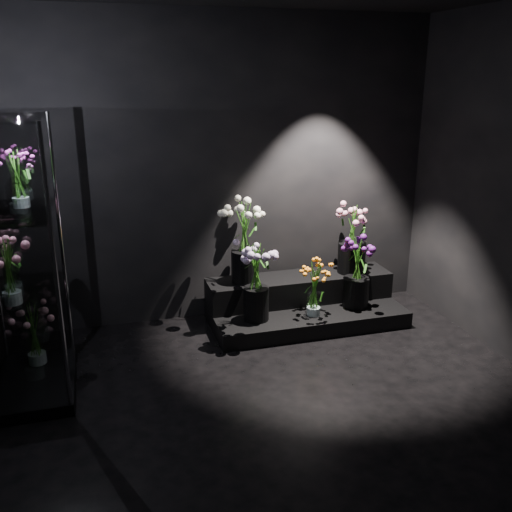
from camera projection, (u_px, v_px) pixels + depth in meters
name	position (u px, v px, depth m)	size (l,w,h in m)	color
floor	(296.00, 425.00, 3.84)	(4.00, 4.00, 0.00)	black
wall_back	(225.00, 172.00, 5.24)	(4.00, 4.00, 0.00)	black
display_riser	(303.00, 302.00, 5.47)	(1.80, 0.80, 0.40)	black
display_case	(21.00, 263.00, 3.98)	(0.54, 0.91, 2.00)	black
bouquet_orange_bells	(314.00, 289.00, 5.14)	(0.36, 0.36, 0.50)	white
bouquet_lilac	(256.00, 275.00, 5.00)	(0.50, 0.50, 0.72)	black
bouquet_purple	(357.00, 271.00, 5.31)	(0.32, 0.32, 0.67)	black
bouquet_cream_roses	(245.00, 238.00, 5.21)	(0.48, 0.48, 0.75)	black
bouquet_pink_roses	(353.00, 236.00, 5.49)	(0.48, 0.48, 0.66)	black
bouquet_case_pink	(9.00, 271.00, 3.78)	(0.28, 0.28, 0.44)	white
bouquet_case_magenta	(18.00, 178.00, 3.92)	(0.29, 0.29, 0.40)	white
bouquet_case_base_pink	(34.00, 333.00, 4.40)	(0.36, 0.36, 0.49)	white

